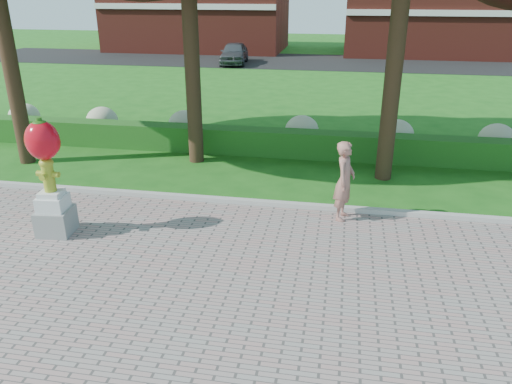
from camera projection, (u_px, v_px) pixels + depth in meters
The scene contains 10 objects.
ground at pixel (208, 268), 9.40m from camera, with size 100.00×100.00×0.00m, color #1A5916.
curb at pixel (241, 202), 12.10m from camera, with size 40.00×0.18×0.15m, color #ADADA5.
lawn_hedge at pixel (267, 142), 15.61m from camera, with size 24.00×0.70×0.80m, color #1C4F16.
hydrangea_row at pixel (289, 130), 16.37m from camera, with size 20.10×1.10×0.99m.
street at pixel (314, 62), 34.86m from camera, with size 50.00×8.00×0.02m, color black.
building_left at pixel (198, 5), 40.61m from camera, with size 14.00×8.00×7.00m, color maroon.
building_right at pixel (427, 10), 37.78m from camera, with size 12.00×8.00×6.40m, color maroon.
hydrant_sculpture at pixel (48, 174), 10.17m from camera, with size 0.75×0.75×2.51m.
woman at pixel (345, 181), 11.01m from camera, with size 0.66×0.43×1.81m, color #A1685C.
parked_car at pixel (234, 53), 33.57m from camera, with size 1.68×4.17×1.42m, color #414449.
Camera 1 is at (2.32, -7.85, 4.93)m, focal length 35.00 mm.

